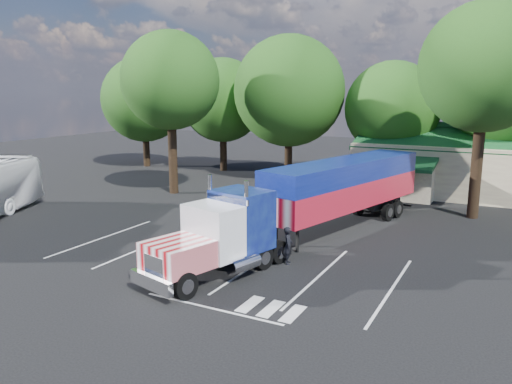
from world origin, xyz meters
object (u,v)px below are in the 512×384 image
at_px(woman, 288,245).
at_px(silver_sedan, 410,187).
at_px(semi_truck, 318,195).
at_px(bicycle, 378,203).

distance_m(woman, silver_sedan, 19.19).
relative_size(semi_truck, bicycle, 11.76).
xyz_separation_m(semi_truck, silver_sedan, (2.26, 14.50, -1.81)).
distance_m(semi_truck, woman, 4.85).
height_order(woman, silver_sedan, woman).
distance_m(semi_truck, silver_sedan, 14.79).
bearing_deg(woman, silver_sedan, -23.89).
height_order(woman, bicycle, woman).
relative_size(semi_truck, silver_sedan, 5.39).
bearing_deg(woman, semi_truck, -14.59).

